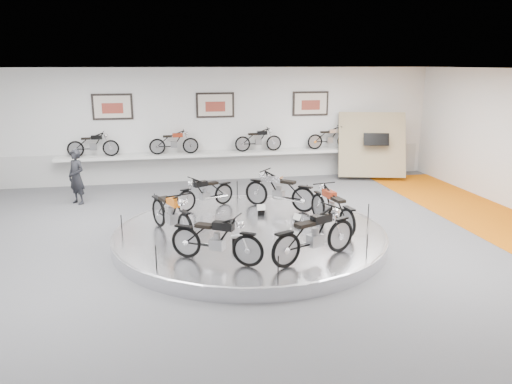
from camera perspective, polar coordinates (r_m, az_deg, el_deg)
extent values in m
plane|color=#57575A|center=(11.69, -0.43, -6.21)|extent=(16.00, 16.00, 0.00)
plane|color=white|center=(10.93, -0.47, 13.81)|extent=(16.00, 16.00, 0.00)
plane|color=silver|center=(17.98, -4.65, 7.65)|extent=(16.00, 0.00, 16.00)
plane|color=silver|center=(4.76, 15.87, -12.74)|extent=(16.00, 0.00, 16.00)
cube|color=#C86206|center=(14.51, 27.05, -3.67)|extent=(2.40, 12.60, 0.01)
cube|color=#BCBCBA|center=(18.19, -4.55, 3.11)|extent=(15.68, 0.04, 1.10)
cylinder|color=silver|center=(11.91, -0.70, -5.03)|extent=(6.40, 6.40, 0.30)
torus|color=#B2B2BA|center=(11.87, -0.71, -4.49)|extent=(6.40, 6.40, 0.10)
cube|color=silver|center=(17.83, -4.47, 4.35)|extent=(11.00, 0.55, 0.10)
cube|color=beige|center=(17.82, -16.09, 9.34)|extent=(1.35, 0.06, 0.88)
cube|color=beige|center=(17.87, -4.68, 9.87)|extent=(1.35, 0.06, 0.88)
cube|color=beige|center=(18.60, 6.26, 10.01)|extent=(1.35, 0.06, 0.88)
cube|color=#938561|center=(18.71, 13.10, 5.27)|extent=(2.56, 1.52, 2.30)
imported|color=black|center=(15.89, -19.83, 1.64)|extent=(0.71, 0.70, 1.66)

